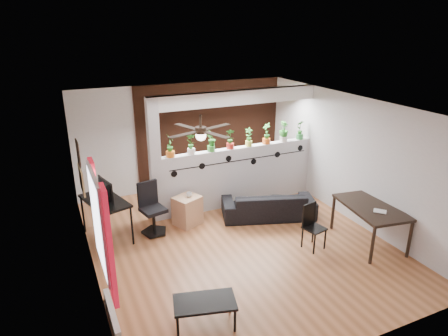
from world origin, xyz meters
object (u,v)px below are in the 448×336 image
(potted_plant_0, at_px, (170,145))
(potted_plant_5, at_px, (267,133))
(potted_plant_6, at_px, (284,131))
(sofa, at_px, (268,205))
(potted_plant_2, at_px, (211,141))
(potted_plant_1, at_px, (191,143))
(potted_plant_4, at_px, (249,136))
(dining_table, at_px, (371,210))
(ceiling_fan, at_px, (201,132))
(office_chair, at_px, (152,212))
(cube_shelf, at_px, (187,210))
(cup, at_px, (189,195))
(potted_plant_3, at_px, (230,138))
(potted_plant_7, at_px, (300,129))
(coffee_table, at_px, (205,304))
(folding_chair, at_px, (312,222))
(computer_desk, at_px, (105,204))

(potted_plant_0, relative_size, potted_plant_5, 1.02)
(potted_plant_6, height_order, sofa, potted_plant_6)
(potted_plant_2, bearing_deg, potted_plant_0, 180.00)
(potted_plant_1, relative_size, potted_plant_4, 1.08)
(potted_plant_2, height_order, sofa, potted_plant_2)
(dining_table, bearing_deg, potted_plant_4, 115.53)
(potted_plant_4, relative_size, potted_plant_6, 0.89)
(ceiling_fan, xyz_separation_m, potted_plant_5, (2.28, 1.80, -0.71))
(office_chair, bearing_deg, potted_plant_0, 41.24)
(office_chair, xyz_separation_m, dining_table, (3.61, -2.05, 0.22))
(potted_plant_6, relative_size, dining_table, 0.31)
(cube_shelf, bearing_deg, ceiling_fan, -121.73)
(potted_plant_5, relative_size, dining_table, 0.32)
(potted_plant_4, relative_size, cup, 3.54)
(potted_plant_3, relative_size, cube_shelf, 0.74)
(potted_plant_6, height_order, potted_plant_7, potted_plant_6)
(potted_plant_7, distance_m, sofa, 2.05)
(potted_plant_7, bearing_deg, dining_table, -92.90)
(ceiling_fan, xyz_separation_m, coffee_table, (-0.59, -1.54, -1.96))
(cube_shelf, xyz_separation_m, cup, (0.05, 0.00, 0.35))
(potted_plant_3, height_order, office_chair, potted_plant_3)
(sofa, bearing_deg, ceiling_fan, 45.38)
(potted_plant_0, height_order, office_chair, potted_plant_0)
(cup, xyz_separation_m, folding_chair, (1.73, -1.78, -0.15))
(cube_shelf, bearing_deg, office_chair, 160.05)
(potted_plant_3, bearing_deg, potted_plant_2, 180.00)
(computer_desk, xyz_separation_m, folding_chair, (3.37, -1.87, -0.23))
(cup, distance_m, folding_chair, 2.49)
(potted_plant_0, distance_m, sofa, 2.44)
(potted_plant_3, bearing_deg, dining_table, -56.83)
(computer_desk, bearing_deg, sofa, -8.60)
(potted_plant_7, distance_m, coffee_table, 5.18)
(potted_plant_1, bearing_deg, dining_table, -44.83)
(dining_table, bearing_deg, office_chair, 150.41)
(potted_plant_4, xyz_separation_m, cube_shelf, (-1.64, -0.46, -1.27))
(potted_plant_2, xyz_separation_m, computer_desk, (-2.33, -0.37, -0.85))
(potted_plant_0, height_order, potted_plant_3, potted_plant_0)
(potted_plant_2, relative_size, folding_chair, 0.52)
(potted_plant_5, height_order, computer_desk, potted_plant_5)
(ceiling_fan, relative_size, coffee_table, 1.27)
(cube_shelf, distance_m, cup, 0.35)
(potted_plant_3, relative_size, coffee_table, 0.48)
(potted_plant_2, relative_size, computer_desk, 0.36)
(ceiling_fan, relative_size, potted_plant_1, 2.65)
(potted_plant_2, distance_m, cup, 1.25)
(cup, distance_m, computer_desk, 1.65)
(ceiling_fan, height_order, potted_plant_3, ceiling_fan)
(potted_plant_2, relative_size, dining_table, 0.30)
(cube_shelf, relative_size, computer_desk, 0.49)
(potted_plant_4, relative_size, folding_chair, 0.49)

